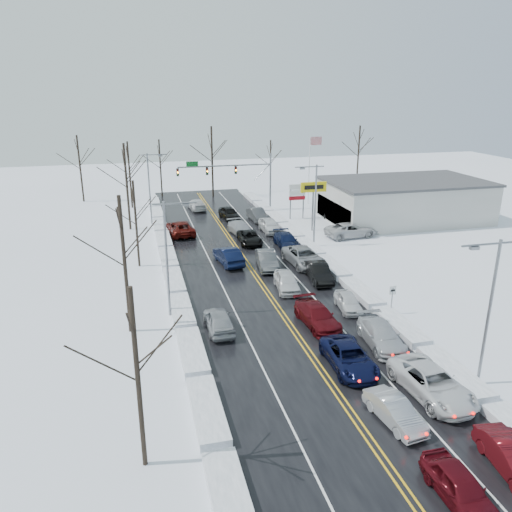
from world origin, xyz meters
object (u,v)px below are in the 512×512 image
object	(u,v)px
dealership_building	(404,200)
queued_car_0	(458,501)
tires_plus_sign	(313,190)
flagpole	(310,164)
oncoming_car_0	(229,264)
traffic_signal_mast	(235,173)

from	to	relation	value
dealership_building	queued_car_0	bearing A→B (deg)	-116.89
tires_plus_sign	queued_car_0	world-z (taller)	tires_plus_sign
queued_car_0	dealership_building	bearing A→B (deg)	63.31
flagpole	queued_car_0	distance (m)	57.37
tires_plus_sign	flagpole	world-z (taller)	flagpole
tires_plus_sign	oncoming_car_0	size ratio (longest dim) A/B	1.16
tires_plus_sign	oncoming_car_0	bearing A→B (deg)	-142.47
queued_car_0	oncoming_car_0	size ratio (longest dim) A/B	0.82
tires_plus_sign	flagpole	distance (m)	14.79
flagpole	dealership_building	distance (m)	15.24
flagpole	oncoming_car_0	world-z (taller)	flagpole
dealership_building	oncoming_car_0	bearing A→B (deg)	-156.02
dealership_building	queued_car_0	world-z (taller)	dealership_building
tires_plus_sign	dealership_building	distance (m)	13.82
traffic_signal_mast	queued_car_0	size ratio (longest dim) A/B	3.14
dealership_building	oncoming_car_0	distance (m)	28.36
flagpole	oncoming_car_0	bearing A→B (deg)	-125.91
tires_plus_sign	flagpole	bearing A→B (deg)	71.56
traffic_signal_mast	flagpole	world-z (taller)	flagpole
traffic_signal_mast	dealership_building	size ratio (longest dim) A/B	0.65
tires_plus_sign	queued_car_0	bearing A→B (deg)	-101.69
tires_plus_sign	dealership_building	world-z (taller)	tires_plus_sign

